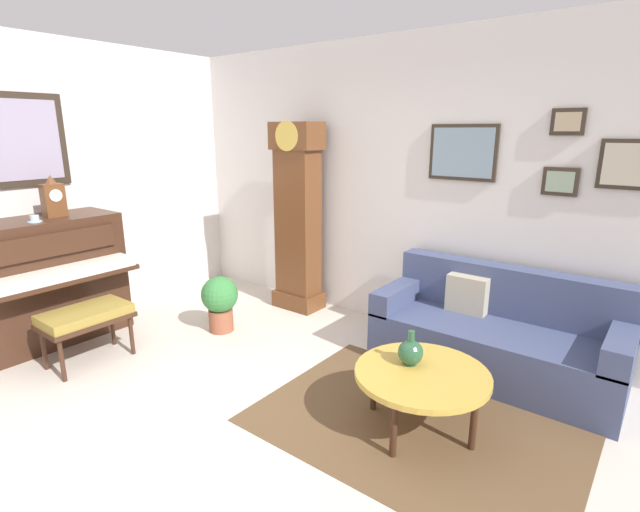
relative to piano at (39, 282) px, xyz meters
name	(u,v)px	position (x,y,z in m)	size (l,w,h in m)	color
ground_plane	(207,431)	(2.23, 0.07, -0.64)	(6.40, 6.00, 0.10)	beige
wall_left	(15,189)	(-0.37, 0.07, 0.82)	(0.13, 4.90, 2.80)	silver
wall_back	(391,186)	(2.25, 2.47, 0.81)	(5.30, 0.13, 2.80)	silver
area_rug	(415,424)	(3.36, 0.94, -0.59)	(2.10, 1.50, 0.01)	brown
piano	(39,282)	(0.00, 0.00, 0.00)	(0.87, 1.44, 1.17)	#3D2316
piano_bench	(86,317)	(0.72, 0.05, -0.19)	(0.42, 0.70, 0.48)	#3D2316
grandfather_clock	(298,223)	(1.30, 2.15, 0.37)	(0.52, 0.34, 2.03)	brown
couch	(496,335)	(3.52, 2.02, -0.28)	(1.90, 0.80, 0.84)	#424C70
coffee_table	(422,376)	(3.39, 0.92, -0.20)	(0.88, 0.88, 0.42)	gold
mantel_clock	(53,198)	(0.00, 0.23, 0.75)	(0.13, 0.18, 0.38)	brown
teacup	(35,219)	(0.14, 0.00, 0.60)	(0.12, 0.12, 0.06)	#ADC6D6
green_jug	(411,352)	(3.28, 0.96, -0.08)	(0.17, 0.17, 0.24)	#234C33
potted_plant	(220,300)	(1.11, 1.18, -0.27)	(0.36, 0.36, 0.56)	#935138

